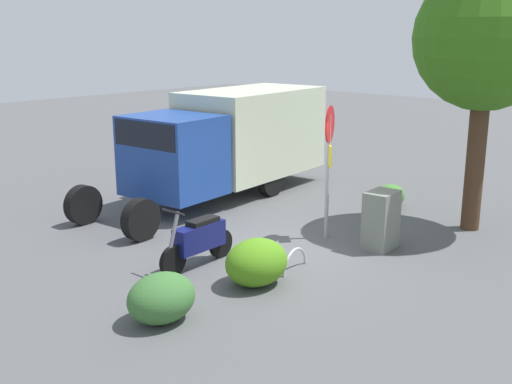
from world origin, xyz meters
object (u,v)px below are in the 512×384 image
at_px(stop_sign, 329,151).
at_px(bike_rack_hoop, 295,270).
at_px(street_tree, 486,40).
at_px(box_truck_near, 229,138).
at_px(utility_cabinet, 381,220).
at_px(motorcycle, 199,239).

xyz_separation_m(stop_sign, bike_rack_hoop, (1.91, 0.65, -1.86)).
distance_m(street_tree, bike_rack_hoop, 6.26).
height_order(box_truck_near, stop_sign, stop_sign).
xyz_separation_m(box_truck_near, stop_sign, (1.23, 4.05, 0.31)).
bearing_deg(bike_rack_hoop, box_truck_near, -123.74).
relative_size(box_truck_near, utility_cabinet, 6.50).
xyz_separation_m(box_truck_near, motorcycle, (4.15, 3.23, -1.03)).
distance_m(box_truck_near, utility_cabinet, 5.44).
relative_size(motorcycle, stop_sign, 0.65).
bearing_deg(street_tree, motorcycle, -27.04).
distance_m(motorcycle, bike_rack_hoop, 1.86).
xyz_separation_m(street_tree, bike_rack_hoop, (4.55, -1.36, -4.07)).
bearing_deg(bike_rack_hoop, utility_cabinet, 165.36).
bearing_deg(utility_cabinet, box_truck_near, -101.40).
bearing_deg(stop_sign, street_tree, 142.57).
height_order(stop_sign, utility_cabinet, stop_sign).
bearing_deg(motorcycle, box_truck_near, -143.94).
relative_size(utility_cabinet, bike_rack_hoop, 1.39).
bearing_deg(bike_rack_hoop, street_tree, 163.31).
relative_size(box_truck_near, bike_rack_hoop, 9.03).
bearing_deg(motorcycle, bike_rack_hoop, 122.50).
height_order(motorcycle, bike_rack_hoop, motorcycle).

